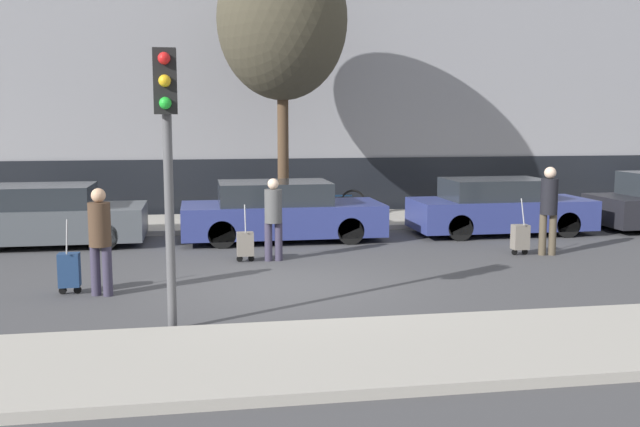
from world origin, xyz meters
The scene contains 16 objects.
ground_plane centered at (0.00, 0.00, 0.00)m, with size 80.00×80.00×0.00m, color #424244.
sidewalk_near centered at (0.00, -3.75, 0.06)m, with size 28.00×2.50×0.12m.
sidewalk_far centered at (0.00, 7.00, 0.06)m, with size 28.00×3.00×0.12m.
building_facade centered at (0.00, 10.47, 5.64)m, with size 28.00×2.60×11.31m.
parked_car_0 centered at (-4.68, 4.70, 0.63)m, with size 4.16×1.90×1.32m.
parked_car_1 centered at (0.46, 4.48, 0.63)m, with size 4.52×1.87×1.34m.
parked_car_2 centered at (5.73, 4.46, 0.63)m, with size 4.25×1.72×1.33m.
pedestrian_left centered at (-2.90, -0.20, 0.96)m, with size 0.34×0.34×1.69m.
trolley_left centered at (-3.41, 0.00, 0.38)m, with size 0.34×0.29×1.19m.
pedestrian_center centered at (0.04, 2.11, 0.91)m, with size 0.35×0.34×1.61m.
trolley_center centered at (-0.51, 2.11, 0.35)m, with size 0.34×0.29×1.12m.
pedestrian_right centered at (5.58, 1.74, 1.03)m, with size 0.35×0.34×1.80m.
trolley_right centered at (5.04, 1.84, 0.37)m, with size 0.34×0.29×1.16m.
traffic_light centered at (-1.76, -2.36, 2.57)m, with size 0.28×0.47×3.60m.
parked_bicycle centered at (2.25, 7.34, 0.49)m, with size 1.77×0.06×0.96m.
bare_tree_near_crossing centered at (0.76, 6.38, 5.15)m, with size 3.22×3.22×7.02m.
Camera 1 is at (-1.40, -11.51, 2.74)m, focal length 40.00 mm.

